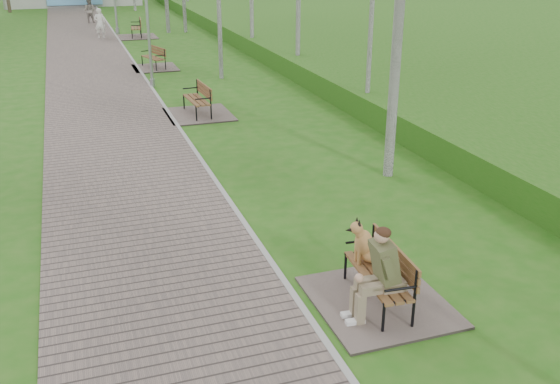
{
  "coord_description": "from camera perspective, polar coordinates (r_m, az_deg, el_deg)",
  "views": [
    {
      "loc": [
        -2.73,
        -2.66,
        4.85
      ],
      "look_at": [
        0.24,
        6.01,
        1.11
      ],
      "focal_mm": 40.0,
      "sensor_mm": 36.0,
      "label": 1
    }
  ],
  "objects": [
    {
      "name": "walkway",
      "position": [
        24.65,
        -16.54,
        9.99
      ],
      "size": [
        3.5,
        67.0,
        0.04
      ],
      "primitive_type": "cube",
      "color": "#635650",
      "rests_on": "ground"
    },
    {
      "name": "bench_far",
      "position": [
        34.71,
        -12.99,
        13.99
      ],
      "size": [
        1.96,
        2.18,
        1.21
      ],
      "color": "#635650",
      "rests_on": "ground"
    },
    {
      "name": "lamp_post_second",
      "position": [
        22.41,
        -11.98,
        14.74
      ],
      "size": [
        0.18,
        0.18,
        4.54
      ],
      "color": "#97999E",
      "rests_on": "ground"
    },
    {
      "name": "kerb",
      "position": [
        24.78,
        -12.46,
        10.45
      ],
      "size": [
        0.1,
        67.0,
        0.05
      ],
      "primitive_type": "cube",
      "color": "#999993",
      "rests_on": "ground"
    },
    {
      "name": "pedestrian_near",
      "position": [
        34.62,
        -16.13,
        14.59
      ],
      "size": [
        0.64,
        0.51,
        1.54
      ],
      "primitive_type": "imported",
      "rotation": [
        0.0,
        0.0,
        2.85
      ],
      "color": "white",
      "rests_on": "ground"
    },
    {
      "name": "embankment",
      "position": [
        27.46,
        14.15,
        11.36
      ],
      "size": [
        14.0,
        70.0,
        1.6
      ],
      "primitive_type": "cube",
      "color": "#457124",
      "rests_on": "ground"
    },
    {
      "name": "bench_main",
      "position": [
        8.89,
        8.76,
        -7.8
      ],
      "size": [
        1.82,
        2.03,
        1.59
      ],
      "color": "#635650",
      "rests_on": "ground"
    },
    {
      "name": "pedestrian_far",
      "position": [
        41.35,
        -17.03,
        15.58
      ],
      "size": [
        0.89,
        0.81,
        1.5
      ],
      "primitive_type": "imported",
      "rotation": [
        0.0,
        0.0,
        2.73
      ],
      "color": "gray",
      "rests_on": "ground"
    },
    {
      "name": "bench_second",
      "position": [
        18.66,
        -7.57,
        7.6
      ],
      "size": [
        1.86,
        2.07,
        1.14
      ],
      "color": "#635650",
      "rests_on": "ground"
    },
    {
      "name": "bench_third",
      "position": [
        25.98,
        -11.46,
        11.43
      ],
      "size": [
        1.71,
        1.9,
        1.05
      ],
      "color": "#635650",
      "rests_on": "ground"
    }
  ]
}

